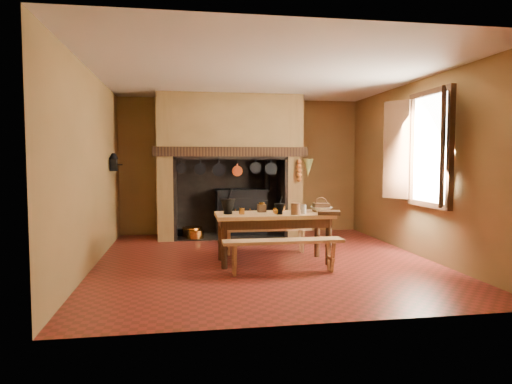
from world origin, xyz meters
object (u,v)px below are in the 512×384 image
(work_table, at_px, (274,221))
(coffee_grinder, at_px, (262,208))
(bench_front, at_px, (283,248))
(wicker_basket, at_px, (321,207))
(mixing_bowl, at_px, (321,209))
(iron_range, at_px, (241,211))

(work_table, distance_m, coffee_grinder, 0.29)
(bench_front, xyz_separation_m, wicker_basket, (0.76, 0.74, 0.47))
(mixing_bowl, bearing_deg, wicker_basket, 90.00)
(work_table, distance_m, wicker_basket, 0.78)
(wicker_basket, bearing_deg, coffee_grinder, 175.12)
(bench_front, bearing_deg, coffee_grinder, 100.31)
(mixing_bowl, distance_m, wicker_basket, 0.04)
(coffee_grinder, relative_size, wicker_basket, 0.78)
(iron_range, height_order, wicker_basket, iron_range)
(iron_range, relative_size, coffee_grinder, 8.69)
(mixing_bowl, xyz_separation_m, wicker_basket, (0.00, 0.01, 0.03))
(iron_range, xyz_separation_m, mixing_bowl, (0.90, -2.55, 0.30))
(iron_range, bearing_deg, work_table, -86.77)
(iron_range, relative_size, bench_front, 0.98)
(work_table, bearing_deg, bench_front, -90.00)
(work_table, height_order, mixing_bowl, mixing_bowl)
(iron_range, bearing_deg, wicker_basket, -70.39)
(work_table, xyz_separation_m, mixing_bowl, (0.76, 0.06, 0.16))
(work_table, height_order, bench_front, work_table)
(coffee_grinder, xyz_separation_m, mixing_bowl, (0.91, -0.10, -0.03))
(work_table, relative_size, wicker_basket, 7.23)
(bench_front, bearing_deg, iron_range, 92.57)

